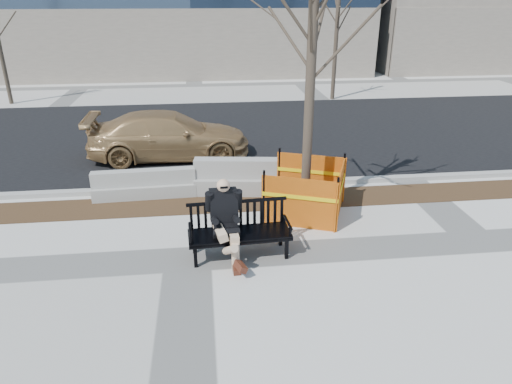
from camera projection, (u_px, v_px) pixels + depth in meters
ground at (188, 259)px, 9.34m from camera, size 120.00×120.00×0.00m
mulch_strip at (190, 204)px, 11.71m from camera, size 40.00×1.20×0.02m
asphalt_street at (192, 134)px, 17.35m from camera, size 60.00×10.40×0.01m
curb at (190, 188)px, 12.55m from camera, size 60.00×0.25×0.12m
bench at (240, 255)px, 9.46m from camera, size 2.12×0.87×1.11m
seated_man at (226, 255)px, 9.47m from camera, size 0.78×1.22×1.65m
tree_fence at (304, 212)px, 11.30m from camera, size 3.39×3.39×6.53m
sedan at (171, 157)px, 15.01m from camera, size 5.06×2.12×1.46m
jersey_barrier_left at (146, 197)px, 12.14m from camera, size 2.65×0.64×0.75m
jersey_barrier_right at (258, 193)px, 12.39m from camera, size 3.39×1.08×0.96m
far_tree_left at (12, 104)px, 22.07m from camera, size 2.60×2.60×5.71m
far_tree_right at (332, 99)px, 23.00m from camera, size 2.48×2.48×5.91m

